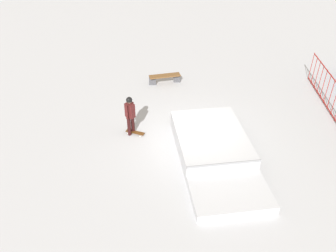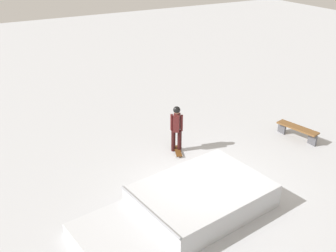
% 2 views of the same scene
% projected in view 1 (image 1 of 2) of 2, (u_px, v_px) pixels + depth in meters
% --- Properties ---
extents(ground_plane, '(60.00, 60.00, 0.00)m').
position_uv_depth(ground_plane, '(193.00, 139.00, 14.09)').
color(ground_plane, '#B7BABF').
extents(skate_ramp, '(5.70, 3.31, 0.74)m').
position_uv_depth(skate_ramp, '(214.00, 149.00, 13.02)').
color(skate_ramp, silver).
rests_on(skate_ramp, ground).
extents(skater, '(0.41, 0.43, 1.73)m').
position_uv_depth(skater, '(130.00, 113.00, 13.83)').
color(skater, black).
rests_on(skater, ground).
extents(skateboard, '(0.48, 0.82, 0.09)m').
position_uv_depth(skateboard, '(135.00, 132.00, 14.33)').
color(skateboard, '#593314').
rests_on(skateboard, ground).
extents(park_bench, '(0.75, 1.65, 0.48)m').
position_uv_depth(park_bench, '(165.00, 77.00, 17.89)').
color(park_bench, brown).
rests_on(park_bench, ground).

